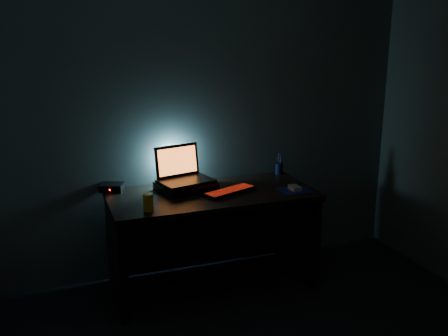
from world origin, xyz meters
The scene contains 10 objects.
room centered at (0.00, 0.00, 1.25)m, with size 3.50×4.00×2.50m.
desk centered at (0.00, 1.67, 0.49)m, with size 1.50×0.70×0.75m.
riser centered at (-0.16, 1.75, 0.78)m, with size 0.40×0.30×0.06m, color black.
laptop centered at (-0.17, 1.80, 0.87)m, with size 0.43×0.36×0.26m.
keyboard centered at (0.12, 1.57, 0.76)m, with size 0.43×0.28×0.03m.
mousepad centered at (0.59, 1.46, 0.75)m, with size 0.22×0.20×0.00m, color #0C1755.
mouse centered at (0.59, 1.46, 0.77)m, with size 0.06×0.11×0.03m, color #A1A0A6.
pen_cup centered at (0.68, 1.91, 0.80)m, with size 0.06×0.06×0.09m, color black.
juice_glass centered at (-0.52, 1.39, 0.81)m, with size 0.07×0.07×0.11m, color #F9B70D.
router centered at (-0.68, 1.91, 0.78)m, with size 0.20×0.18×0.05m.
Camera 1 is at (-1.10, -1.68, 1.86)m, focal length 40.00 mm.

